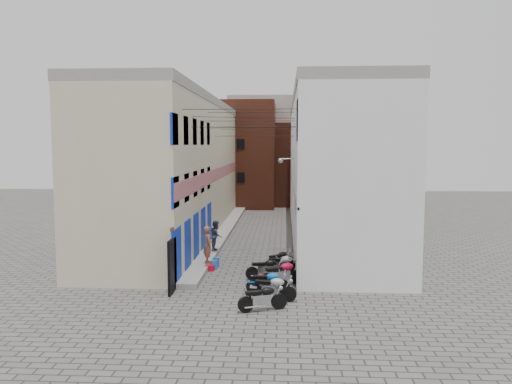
% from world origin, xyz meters
% --- Properties ---
extents(ground, '(90.00, 90.00, 0.00)m').
position_xyz_m(ground, '(0.00, 0.00, 0.00)').
color(ground, '#585653').
rests_on(ground, ground).
extents(plinth, '(0.90, 26.00, 0.25)m').
position_xyz_m(plinth, '(-2.05, 13.00, 0.12)').
color(plinth, gray).
rests_on(plinth, ground).
extents(building_left, '(5.10, 27.00, 9.00)m').
position_xyz_m(building_left, '(-4.98, 12.95, 4.50)').
color(building_left, beige).
rests_on(building_left, ground).
extents(building_right, '(5.94, 26.00, 9.00)m').
position_xyz_m(building_right, '(5.00, 13.00, 4.51)').
color(building_right, white).
rests_on(building_right, ground).
extents(building_far_brick_left, '(6.00, 6.00, 10.00)m').
position_xyz_m(building_far_brick_left, '(-2.00, 28.00, 5.00)').
color(building_far_brick_left, brown).
rests_on(building_far_brick_left, ground).
extents(building_far_brick_right, '(5.00, 6.00, 8.00)m').
position_xyz_m(building_far_brick_right, '(3.00, 30.00, 4.00)').
color(building_far_brick_right, brown).
rests_on(building_far_brick_right, ground).
extents(building_far_concrete, '(8.00, 5.00, 11.00)m').
position_xyz_m(building_far_concrete, '(0.00, 34.00, 5.50)').
color(building_far_concrete, gray).
rests_on(building_far_concrete, ground).
extents(far_shopfront, '(2.00, 0.30, 2.40)m').
position_xyz_m(far_shopfront, '(0.00, 25.20, 1.20)').
color(far_shopfront, black).
rests_on(far_shopfront, ground).
extents(overhead_wires, '(5.80, 13.02, 1.32)m').
position_xyz_m(overhead_wires, '(0.00, 7.64, 7.12)').
color(overhead_wires, black).
rests_on(overhead_wires, ground).
extents(motorcycle_a, '(1.92, 1.16, 1.06)m').
position_xyz_m(motorcycle_a, '(1.21, -2.41, 0.53)').
color(motorcycle_a, black).
rests_on(motorcycle_a, ground).
extents(motorcycle_b, '(1.94, 0.80, 1.09)m').
position_xyz_m(motorcycle_b, '(1.53, -1.22, 0.55)').
color(motorcycle_b, '#9E9DA1').
rests_on(motorcycle_b, ground).
extents(motorcycle_c, '(1.80, 0.66, 1.02)m').
position_xyz_m(motorcycle_c, '(1.34, -0.28, 0.51)').
color(motorcycle_c, blue).
rests_on(motorcycle_c, ground).
extents(motorcycle_d, '(2.16, 1.65, 1.22)m').
position_xyz_m(motorcycle_d, '(1.90, 0.70, 0.61)').
color(motorcycle_d, '#AD0C2A').
rests_on(motorcycle_d, ground).
extents(motorcycle_e, '(1.95, 0.97, 1.08)m').
position_xyz_m(motorcycle_e, '(1.19, 1.81, 0.54)').
color(motorcycle_e, black).
rests_on(motorcycle_e, ground).
extents(motorcycle_f, '(1.88, 0.72, 1.07)m').
position_xyz_m(motorcycle_f, '(1.90, 2.65, 0.53)').
color(motorcycle_f, '#A9A9AE').
rests_on(motorcycle_f, ground).
extents(motorcycle_g, '(1.65, 1.57, 1.00)m').
position_xyz_m(motorcycle_g, '(1.76, 3.72, 0.50)').
color(motorcycle_g, black).
rests_on(motorcycle_g, ground).
extents(person_a, '(0.62, 0.76, 1.80)m').
position_xyz_m(person_a, '(-1.70, 3.65, 1.15)').
color(person_a, '#985437').
rests_on(person_a, plinth).
extents(person_b, '(0.66, 0.83, 1.63)m').
position_xyz_m(person_b, '(-1.70, 6.57, 1.07)').
color(person_b, '#2E3445').
rests_on(person_b, plinth).
extents(water_jug_near, '(0.35, 0.35, 0.44)m').
position_xyz_m(water_jug_near, '(-1.37, 3.42, 0.22)').
color(water_jug_near, blue).
rests_on(water_jug_near, ground).
extents(water_jug_far, '(0.38, 0.38, 0.48)m').
position_xyz_m(water_jug_far, '(-1.34, 3.90, 0.24)').
color(water_jug_far, blue).
rests_on(water_jug_far, ground).
extents(red_crate, '(0.45, 0.34, 0.28)m').
position_xyz_m(red_crate, '(-1.55, 3.15, 0.14)').
color(red_crate, '#B30C1E').
rests_on(red_crate, ground).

